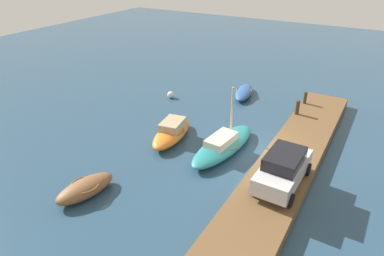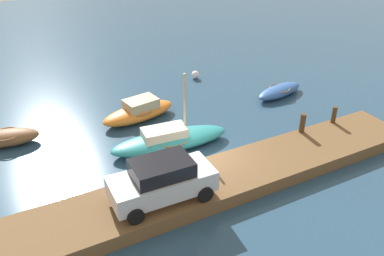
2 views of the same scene
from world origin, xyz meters
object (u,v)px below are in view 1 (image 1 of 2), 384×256
dinghy_brown (85,188)px  parked_car (283,168)px  motorboat_orange (172,132)px  mooring_post_mid_west (305,98)px  mooring_post_west (297,107)px  sailboat_teal (223,145)px  rowboat_blue (244,92)px  marker_buoy (171,95)px

dinghy_brown → parked_car: bearing=-47.6°
motorboat_orange → mooring_post_mid_west: bearing=-45.1°
mooring_post_west → parked_car: 8.49m
motorboat_orange → sailboat_teal: 3.50m
parked_car → sailboat_teal: bearing=63.5°
sailboat_teal → parked_car: bearing=-112.5°
sailboat_teal → rowboat_blue: 9.03m
mooring_post_mid_west → marker_buoy: mooring_post_mid_west is taller
sailboat_teal → marker_buoy: 9.05m
marker_buoy → sailboat_teal: bearing=-126.4°
rowboat_blue → dinghy_brown: 15.97m
rowboat_blue → mooring_post_west: 5.69m
dinghy_brown → mooring_post_west: mooring_post_west is taller
mooring_post_mid_west → marker_buoy: 10.40m
motorboat_orange → dinghy_brown: motorboat_orange is taller
dinghy_brown → mooring_post_west: size_ratio=3.32×
sailboat_teal → mooring_post_mid_west: size_ratio=6.91×
motorboat_orange → dinghy_brown: size_ratio=1.38×
motorboat_orange → parked_car: size_ratio=1.11×
rowboat_blue → parked_car: bearing=-161.1°
sailboat_teal → parked_car: (-2.23, -4.19, 1.06)m
dinghy_brown → mooring_post_mid_west: 16.81m
rowboat_blue → parked_car: size_ratio=0.94×
sailboat_teal → dinghy_brown: size_ratio=1.88×
mooring_post_west → marker_buoy: bearing=94.3°
sailboat_teal → mooring_post_west: size_ratio=6.22×
rowboat_blue → marker_buoy: bearing=112.3°
marker_buoy → mooring_post_mid_west: bearing=-73.9°
mooring_post_west → marker_buoy: (-0.74, 9.96, -0.84)m
motorboat_orange → sailboat_teal: (0.25, -3.49, -0.04)m
parked_car → rowboat_blue: bearing=32.2°
mooring_post_west → motorboat_orange: bearing=135.9°
motorboat_orange → marker_buoy: bearing=24.9°
mooring_post_west → mooring_post_mid_west: mooring_post_west is taller
rowboat_blue → parked_car: (-10.96, -6.50, 1.18)m
sailboat_teal → mooring_post_west: 6.71m
rowboat_blue → mooring_post_west: mooring_post_west is taller
motorboat_orange → mooring_post_west: (6.37, -6.17, 0.62)m
marker_buoy → motorboat_orange: bearing=-146.0°
mooring_post_mid_west → marker_buoy: bearing=106.1°
motorboat_orange → mooring_post_mid_west: 10.52m
rowboat_blue → dinghy_brown: (-15.88, 1.73, 0.08)m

